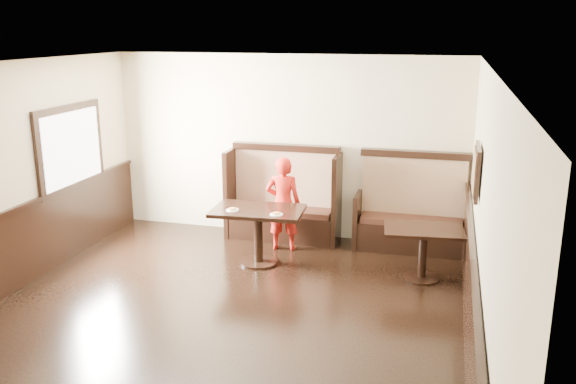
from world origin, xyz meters
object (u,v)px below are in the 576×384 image
(booth_neighbor, at_px, (412,217))
(table_neighbor, at_px, (423,241))
(booth_main, at_px, (284,205))
(table_main, at_px, (258,222))
(child, at_px, (283,204))

(booth_neighbor, relative_size, table_neighbor, 1.55)
(booth_main, xyz_separation_m, table_main, (-0.05, -1.15, 0.08))
(booth_main, xyz_separation_m, booth_neighbor, (1.95, -0.00, -0.05))
(booth_main, distance_m, table_neighbor, 2.45)
(table_main, height_order, table_neighbor, table_main)
(table_main, xyz_separation_m, child, (0.18, 0.63, 0.09))
(booth_neighbor, distance_m, table_main, 2.31)
(child, bearing_deg, table_main, 64.63)
(table_neighbor, bearing_deg, child, 156.71)
(booth_neighbor, height_order, table_main, booth_neighbor)
(table_main, height_order, child, child)
(booth_main, distance_m, child, 0.55)
(table_neighbor, xyz_separation_m, child, (-2.04, 0.61, 0.18))
(booth_neighbor, xyz_separation_m, table_neighbor, (0.22, -1.12, 0.04))
(booth_neighbor, relative_size, table_main, 1.29)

